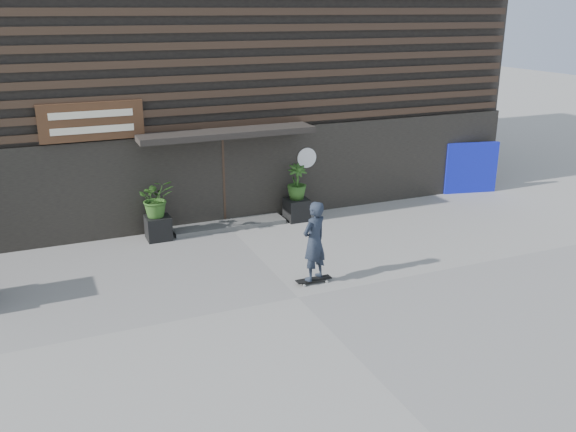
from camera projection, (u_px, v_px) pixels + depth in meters
name	position (u px, v px, depth m)	size (l,w,h in m)	color
ground	(298.00, 298.00, 12.31)	(80.00, 80.00, 0.00)	gray
entrance_step	(228.00, 224.00, 16.30)	(3.00, 0.80, 0.12)	#484846
planter_pot_left	(158.00, 228.00, 15.35)	(0.60, 0.60, 0.60)	black
bamboo_left	(156.00, 198.00, 15.10)	(0.86, 0.75, 0.96)	#2D591E
planter_pot_right	(297.00, 209.00, 16.75)	(0.60, 0.60, 0.60)	black
bamboo_right	(297.00, 182.00, 16.50)	(0.54, 0.54, 0.96)	#2D591E
blue_tarp	(471.00, 168.00, 19.10)	(1.70, 0.12, 1.60)	#0D14AB
building	(174.00, 59.00, 19.72)	(18.00, 11.00, 8.00)	black
skateboarder	(314.00, 241.00, 12.66)	(0.78, 0.63, 1.81)	black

